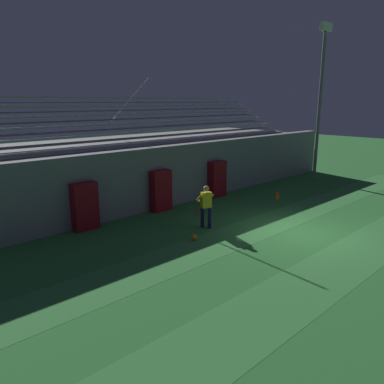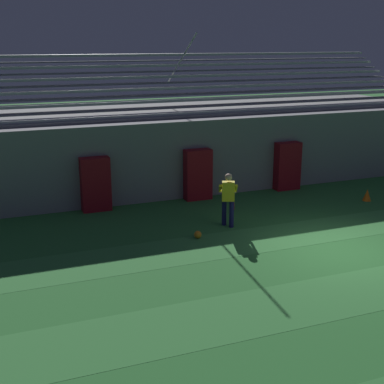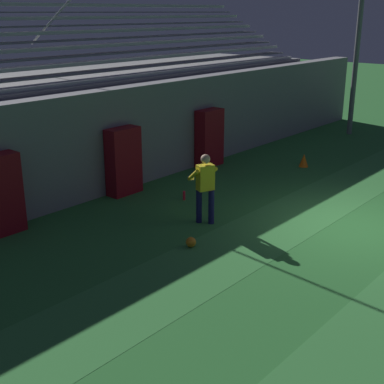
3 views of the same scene
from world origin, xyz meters
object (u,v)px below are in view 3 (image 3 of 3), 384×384
Objects in this scene: padding_pillar_gate_right at (209,138)px; water_bottle at (184,195)px; padding_pillar_gate_left at (124,161)px; soccer_ball at (191,242)px; goalkeeper at (205,184)px; traffic_cone at (304,160)px.

padding_pillar_gate_right is 7.60× the size of water_bottle.
padding_pillar_gate_left reaches higher than water_bottle.
padding_pillar_gate_right reaches higher than soccer_ball.
traffic_cone is (5.80, 0.63, -0.74)m from goalkeeper.
water_bottle is at bearing 170.74° from traffic_cone.
padding_pillar_gate_right is 3.51m from water_bottle.
goalkeeper is (-3.91, -3.02, 0.04)m from padding_pillar_gate_right.
padding_pillar_gate_right is 4.35× the size of traffic_cone.
soccer_ball is at bearing -169.60° from traffic_cone.
goalkeeper is 7.59× the size of soccer_ball.
goalkeeper is 5.88m from traffic_cone.
traffic_cone is (5.57, -2.39, -0.70)m from padding_pillar_gate_left.
traffic_cone is at bearing 6.25° from goalkeeper.
water_bottle is (0.89, 1.43, -0.83)m from goalkeeper.
traffic_cone is 1.75× the size of water_bottle.
soccer_ball is (-1.26, -0.66, -0.84)m from goalkeeper.
water_bottle is (-4.91, 0.80, -0.09)m from traffic_cone.
traffic_cone is at bearing -23.21° from padding_pillar_gate_left.
traffic_cone reaches higher than soccer_ball.
goalkeeper is at bearing 27.62° from soccer_ball.
padding_pillar_gate_left is at bearing 180.00° from padding_pillar_gate_right.
soccer_ball is 0.92× the size of water_bottle.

